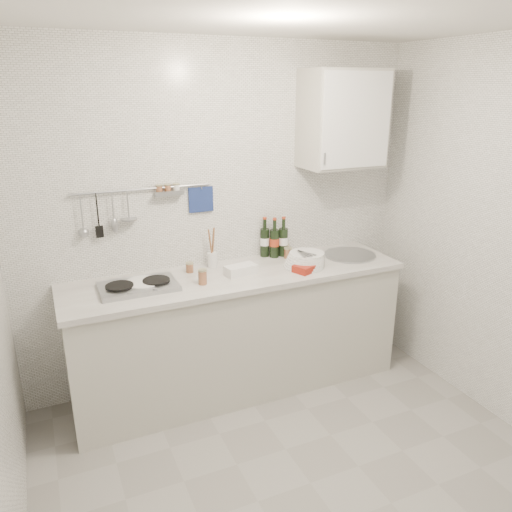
{
  "coord_description": "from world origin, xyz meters",
  "views": [
    {
      "loc": [
        -1.23,
        -1.98,
        2.17
      ],
      "look_at": [
        0.06,
        0.9,
        1.1
      ],
      "focal_mm": 35.0,
      "sensor_mm": 36.0,
      "label": 1
    }
  ],
  "objects_px": {
    "wine_bottles": "(274,237)",
    "plate_stack_hob": "(142,284)",
    "utensil_crock": "(212,258)",
    "wall_cabinet": "(343,119)",
    "plate_stack_sink": "(305,260)"
  },
  "relations": [
    {
      "from": "plate_stack_hob",
      "to": "plate_stack_sink",
      "type": "bearing_deg",
      "value": -4.05
    },
    {
      "from": "plate_stack_sink",
      "to": "wine_bottles",
      "type": "bearing_deg",
      "value": 110.04
    },
    {
      "from": "wall_cabinet",
      "to": "plate_stack_sink",
      "type": "xyz_separation_m",
      "value": [
        -0.39,
        -0.19,
        -0.98
      ]
    },
    {
      "from": "plate_stack_sink",
      "to": "wine_bottles",
      "type": "xyz_separation_m",
      "value": [
        -0.11,
        0.3,
        0.11
      ]
    },
    {
      "from": "wine_bottles",
      "to": "utensil_crock",
      "type": "xyz_separation_m",
      "value": [
        -0.52,
        -0.04,
        -0.08
      ]
    },
    {
      "from": "wine_bottles",
      "to": "plate_stack_hob",
      "type": "bearing_deg",
      "value": -168.62
    },
    {
      "from": "wine_bottles",
      "to": "utensil_crock",
      "type": "bearing_deg",
      "value": -175.74
    },
    {
      "from": "plate_stack_sink",
      "to": "utensil_crock",
      "type": "bearing_deg",
      "value": 157.52
    },
    {
      "from": "utensil_crock",
      "to": "wall_cabinet",
      "type": "bearing_deg",
      "value": -4.12
    },
    {
      "from": "plate_stack_hob",
      "to": "wine_bottles",
      "type": "distance_m",
      "value": 1.1
    },
    {
      "from": "plate_stack_hob",
      "to": "wine_bottles",
      "type": "bearing_deg",
      "value": 11.38
    },
    {
      "from": "plate_stack_hob",
      "to": "plate_stack_sink",
      "type": "distance_m",
      "value": 1.18
    },
    {
      "from": "wall_cabinet",
      "to": "plate_stack_sink",
      "type": "height_order",
      "value": "wall_cabinet"
    },
    {
      "from": "plate_stack_hob",
      "to": "plate_stack_sink",
      "type": "relative_size",
      "value": 0.79
    },
    {
      "from": "wine_bottles",
      "to": "wall_cabinet",
      "type": "bearing_deg",
      "value": -12.7
    }
  ]
}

